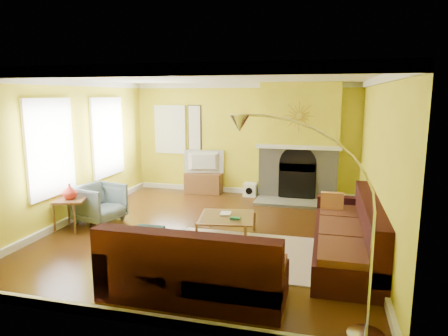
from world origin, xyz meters
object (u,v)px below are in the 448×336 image
(armchair, at_px, (100,203))
(side_table, at_px, (71,214))
(arc_lamp, at_px, (309,229))
(sectional_sofa, at_px, (260,229))
(coffee_table, at_px, (227,226))
(media_console, at_px, (204,183))

(armchair, relative_size, side_table, 1.40)
(arc_lamp, bearing_deg, sectional_sofa, 113.41)
(coffee_table, xyz_separation_m, arc_lamp, (1.47, -2.55, 0.92))
(side_table, bearing_deg, coffee_table, 7.17)
(media_console, bearing_deg, arc_lamp, -62.93)
(armchair, relative_size, arc_lamp, 0.36)
(sectional_sofa, height_order, media_console, sectional_sofa)
(arc_lamp, bearing_deg, side_table, 152.81)
(side_table, bearing_deg, arc_lamp, -27.19)
(media_console, height_order, side_table, side_table)
(armchair, bearing_deg, side_table, 170.03)
(sectional_sofa, height_order, armchair, sectional_sofa)
(sectional_sofa, distance_m, side_table, 3.55)
(side_table, bearing_deg, media_console, 65.29)
(sectional_sofa, bearing_deg, arc_lamp, -66.59)
(coffee_table, bearing_deg, side_table, -172.83)
(media_console, xyz_separation_m, side_table, (-1.50, -3.25, 0.04))
(media_console, bearing_deg, coffee_table, -65.55)
(media_console, bearing_deg, sectional_sofa, -61.26)
(armchair, distance_m, side_table, 0.60)
(side_table, bearing_deg, sectional_sofa, -7.13)
(coffee_table, relative_size, side_table, 1.60)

